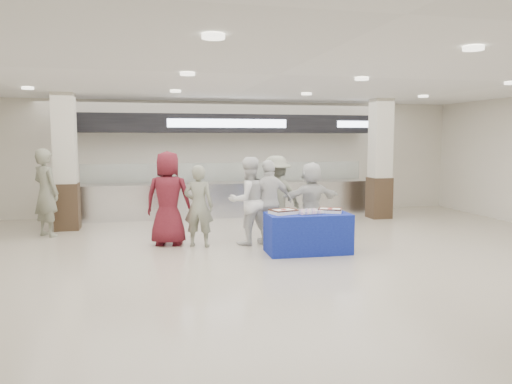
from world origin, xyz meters
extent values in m
plane|color=beige|center=(0.00, 0.00, 0.00)|extent=(14.00, 14.00, 0.00)
cube|color=silver|center=(0.00, 5.40, 0.45)|extent=(8.00, 0.80, 0.90)
cube|color=silver|center=(0.00, 5.40, 0.92)|extent=(8.00, 0.85, 0.04)
cube|color=white|center=(0.00, 5.10, 1.25)|extent=(7.60, 0.02, 0.50)
cube|color=black|center=(0.00, 5.40, 2.55)|extent=(8.40, 0.70, 0.50)
cube|color=white|center=(0.00, 5.04, 2.55)|extent=(3.20, 0.03, 0.22)
cube|color=white|center=(3.80, 5.04, 2.55)|extent=(1.40, 0.03, 0.18)
cube|color=#332417|center=(-4.00, 4.20, 0.55)|extent=(0.55, 0.55, 1.10)
cube|color=beige|center=(-4.00, 4.20, 2.15)|extent=(0.50, 0.50, 2.10)
cube|color=#332417|center=(4.00, 4.20, 0.55)|extent=(0.55, 0.55, 1.10)
cube|color=beige|center=(4.00, 4.20, 2.15)|extent=(0.50, 0.50, 2.10)
cube|color=#152896|center=(0.77, 0.64, 0.38)|extent=(1.57, 0.82, 0.75)
cube|color=white|center=(0.30, 0.68, 0.79)|extent=(0.54, 0.47, 0.07)
cube|color=#4D2416|center=(0.30, 0.68, 0.83)|extent=(0.54, 0.47, 0.02)
cylinder|color=#AF1E19|center=(0.30, 0.68, 0.83)|extent=(0.13, 0.13, 0.01)
cube|color=white|center=(1.22, 0.67, 0.78)|extent=(0.53, 0.49, 0.07)
cube|color=#4D2416|center=(1.22, 0.67, 0.83)|extent=(0.53, 0.49, 0.02)
cylinder|color=#AF1E19|center=(1.22, 0.67, 0.82)|extent=(0.13, 0.13, 0.01)
cube|color=#B3B2B7|center=(0.76, 0.61, 0.76)|extent=(0.45, 0.36, 0.02)
imported|color=maroon|center=(-1.75, 1.91, 0.95)|extent=(1.06, 0.84, 1.90)
imported|color=slate|center=(-1.17, 1.63, 0.82)|extent=(0.69, 0.56, 1.63)
imported|color=white|center=(-0.16, 1.65, 0.89)|extent=(1.01, 0.88, 1.78)
imported|color=white|center=(0.26, 1.59, 0.86)|extent=(1.07, 0.61, 1.72)
imported|color=slate|center=(0.57, 2.22, 0.89)|extent=(1.24, 0.83, 1.78)
imported|color=white|center=(1.34, 2.13, 0.82)|extent=(1.58, 0.76, 1.64)
imported|color=slate|center=(-4.32, 3.45, 0.97)|extent=(0.82, 0.83, 1.93)
camera|label=1|loc=(-2.22, -8.16, 2.14)|focal=35.00mm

